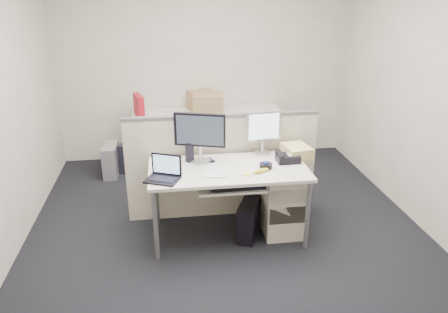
{
  "coord_description": "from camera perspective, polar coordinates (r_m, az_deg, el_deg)",
  "views": [
    {
      "loc": [
        -0.56,
        -3.75,
        2.36
      ],
      "look_at": [
        -0.02,
        0.15,
        0.79
      ],
      "focal_mm": 35.0,
      "sensor_mm": 36.0,
      "label": 1
    }
  ],
  "objects": [
    {
      "name": "floor",
      "position": [
        4.47,
        0.54,
        -10.2
      ],
      "size": [
        4.0,
        4.5,
        0.01
      ],
      "primitive_type": "cube",
      "color": "black",
      "rests_on": "ground"
    },
    {
      "name": "wall_back",
      "position": [
        6.11,
        -2.57,
        12.21
      ],
      "size": [
        4.0,
        0.02,
        2.7
      ],
      "primitive_type": "cube",
      "color": "beige",
      "rests_on": "ground"
    },
    {
      "name": "wall_front",
      "position": [
        1.89,
        10.86,
        -10.88
      ],
      "size": [
        4.0,
        0.02,
        2.7
      ],
      "primitive_type": "cube",
      "color": "beige",
      "rests_on": "ground"
    },
    {
      "name": "wall_right",
      "position": [
        4.65,
        25.97,
        7.03
      ],
      "size": [
        0.02,
        4.5,
        2.7
      ],
      "primitive_type": "cube",
      "color": "beige",
      "rests_on": "ground"
    },
    {
      "name": "desk",
      "position": [
        4.15,
        0.57,
        -2.34
      ],
      "size": [
        1.5,
        0.75,
        0.73
      ],
      "color": "silver",
      "rests_on": "floor"
    },
    {
      "name": "keyboard_tray",
      "position": [
        4.01,
        0.94,
        -3.96
      ],
      "size": [
        0.62,
        0.32,
        0.02
      ],
      "primitive_type": "cube",
      "color": "silver",
      "rests_on": "desk"
    },
    {
      "name": "drawer_pedestal",
      "position": [
        4.45,
        7.51,
        -5.65
      ],
      "size": [
        0.4,
        0.55,
        0.65
      ],
      "primitive_type": "cube",
      "color": "beige",
      "rests_on": "floor"
    },
    {
      "name": "cubicle_partition",
      "position": [
        4.6,
        -0.25,
        -1.4
      ],
      "size": [
        2.0,
        0.06,
        1.1
      ],
      "primitive_type": "cube",
      "color": "beige",
      "rests_on": "floor"
    },
    {
      "name": "back_counter",
      "position": [
        6.05,
        -2.13,
        2.42
      ],
      "size": [
        2.0,
        0.6,
        0.72
      ],
      "primitive_type": "cube",
      "color": "beige",
      "rests_on": "floor"
    },
    {
      "name": "monitor_main",
      "position": [
        4.18,
        -3.18,
        2.4
      ],
      "size": [
        0.53,
        0.33,
        0.49
      ],
      "primitive_type": "cube",
      "rotation": [
        0.0,
        0.0,
        -0.31
      ],
      "color": "black",
      "rests_on": "desk"
    },
    {
      "name": "monitor_small",
      "position": [
        4.41,
        5.12,
        3.04
      ],
      "size": [
        0.38,
        0.23,
        0.44
      ],
      "primitive_type": "cube",
      "rotation": [
        0.0,
        0.0,
        0.13
      ],
      "color": "#B7B7BC",
      "rests_on": "desk"
    },
    {
      "name": "laptop",
      "position": [
        3.86,
        -8.12,
        -1.7
      ],
      "size": [
        0.35,
        0.31,
        0.21
      ],
      "primitive_type": "cube",
      "rotation": [
        0.0,
        0.0,
        -0.42
      ],
      "color": "black",
      "rests_on": "desk"
    },
    {
      "name": "trackball",
      "position": [
        4.13,
        5.48,
        -1.22
      ],
      "size": [
        0.15,
        0.15,
        0.05
      ],
      "primitive_type": "cylinder",
      "rotation": [
        0.0,
        0.0,
        0.24
      ],
      "color": "black",
      "rests_on": "desk"
    },
    {
      "name": "desk_phone",
      "position": [
        4.31,
        8.33,
        -0.22
      ],
      "size": [
        0.22,
        0.18,
        0.07
      ],
      "primitive_type": "cube",
      "rotation": [
        0.0,
        0.0,
        0.0
      ],
      "color": "black",
      "rests_on": "desk"
    },
    {
      "name": "paper_stack",
      "position": [
        4.04,
        -0.95,
        -1.96
      ],
      "size": [
        0.26,
        0.31,
        0.01
      ],
      "primitive_type": "cube",
      "rotation": [
        0.0,
        0.0,
        -0.15
      ],
      "color": "silver",
      "rests_on": "desk"
    },
    {
      "name": "sticky_pad",
      "position": [
        3.99,
        3.01,
        -2.33
      ],
      "size": [
        0.1,
        0.1,
        0.01
      ],
      "primitive_type": "cube",
      "rotation": [
        0.0,
        0.0,
        -0.36
      ],
      "color": "#DCDD43",
      "rests_on": "desk"
    },
    {
      "name": "travel_mug",
      "position": [
        4.26,
        -4.52,
        0.54
      ],
      "size": [
        0.1,
        0.1,
        0.18
      ],
      "primitive_type": "cylinder",
      "rotation": [
        0.0,
        0.0,
        -0.16
      ],
      "color": "black",
      "rests_on": "desk"
    },
    {
      "name": "banana",
      "position": [
        4.03,
        4.82,
        -1.86
      ],
      "size": [
        0.18,
        0.11,
        0.04
      ],
      "primitive_type": "ellipsoid",
      "rotation": [
        0.0,
        0.0,
        0.39
      ],
      "color": "#EDDE47",
      "rests_on": "desk"
    },
    {
      "name": "cellphone",
      "position": [
        4.29,
        -1.8,
        -0.48
      ],
      "size": [
        0.09,
        0.12,
        0.01
      ],
      "primitive_type": "cube",
      "rotation": [
        0.0,
        0.0,
        0.35
      ],
      "color": "black",
      "rests_on": "desk"
    },
    {
      "name": "manila_folders",
      "position": [
        4.44,
        9.42,
        0.7
      ],
      "size": [
        0.28,
        0.34,
        0.11
      ],
      "primitive_type": "cube",
      "rotation": [
        0.0,
        0.0,
        0.17
      ],
      "color": "#D8CB7A",
      "rests_on": "desk"
    },
    {
      "name": "keyboard",
      "position": [
        3.97,
        1.75,
        -3.84
      ],
      "size": [
        0.5,
        0.2,
        0.03
      ],
      "primitive_type": "cube",
      "rotation": [
        0.0,
        0.0,
        0.04
      ],
      "color": "black",
      "rests_on": "keyboard_tray"
    },
    {
      "name": "pc_tower_desk",
      "position": [
        4.36,
        3.26,
        -8.2
      ],
      "size": [
        0.31,
        0.43,
        0.37
      ],
      "primitive_type": "cube",
      "rotation": [
        0.0,
        0.0,
        -0.41
      ],
      "color": "black",
      "rests_on": "floor"
    },
    {
      "name": "pc_tower_spare_dark",
      "position": [
        6.02,
        -12.01,
        0.17
      ],
      "size": [
        0.31,
        0.45,
        0.39
      ],
      "primitive_type": "cube",
      "rotation": [
        0.0,
        0.0,
        -0.37
      ],
      "color": "black",
      "rests_on": "floor"
    },
    {
      "name": "pc_tower_spare_silver",
      "position": [
        5.9,
        -14.52,
        -0.42
      ],
      "size": [
        0.19,
        0.45,
        0.41
      ],
      "primitive_type": "cube",
      "rotation": [
        0.0,
        0.0,
        -0.03
      ],
      "color": "#B7B7BC",
      "rests_on": "floor"
    },
    {
      "name": "cardboard_box_left",
      "position": [
        6.01,
        -2.79,
        7.25
      ],
      "size": [
        0.45,
        0.4,
        0.28
      ],
      "primitive_type": "cube",
      "rotation": [
        0.0,
        0.0,
        0.4
      ],
      "color": "olive",
      "rests_on": "back_counter"
    },
    {
      "name": "cardboard_box_right",
      "position": [
        5.79,
        -2.07,
        6.73
      ],
      "size": [
        0.43,
        0.35,
        0.29
      ],
      "primitive_type": "cube",
      "rotation": [
        0.0,
        0.0,
        -0.11
      ],
      "color": "olive",
      "rests_on": "back_counter"
    },
    {
      "name": "red_binder",
      "position": [
        5.79,
        -11.05,
        6.43
      ],
      "size": [
        0.16,
        0.33,
        0.3
      ],
      "primitive_type": "cube",
      "rotation": [
        0.0,
        0.0,
        0.26
      ],
      "color": "#AB1321",
      "rests_on": "back_counter"
    }
  ]
}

